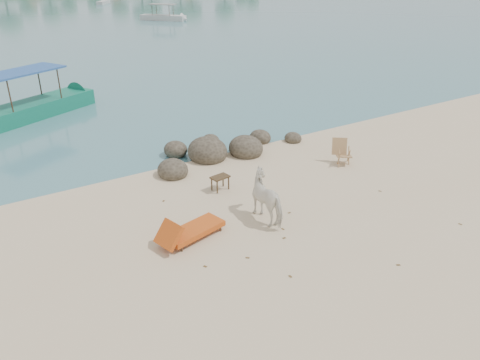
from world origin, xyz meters
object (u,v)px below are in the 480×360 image
(cow, at_px, (269,198))
(lounge_chair, at_px, (194,228))
(boulders, at_px, (218,151))
(boat_near, at_px, (24,79))
(side_table, at_px, (220,184))
(deck_chair, at_px, (344,153))

(cow, height_order, lounge_chair, cow)
(boulders, distance_m, boat_near, 10.20)
(side_table, bearing_deg, cow, -92.36)
(boulders, distance_m, cow, 4.86)
(side_table, relative_size, boat_near, 0.08)
(boulders, bearing_deg, cow, -102.95)
(lounge_chair, xyz_separation_m, deck_chair, (6.64, 1.45, 0.14))
(cow, bearing_deg, lounge_chair, -7.20)
(boulders, xyz_separation_m, boat_near, (-4.90, 8.81, 1.54))
(cow, distance_m, deck_chair, 4.75)
(cow, height_order, side_table, cow)
(cow, distance_m, side_table, 2.32)
(cow, distance_m, boat_near, 14.10)
(deck_chair, distance_m, boat_near, 14.49)
(lounge_chair, relative_size, deck_chair, 2.30)
(side_table, relative_size, lounge_chair, 0.28)
(cow, xyz_separation_m, deck_chair, (4.43, 1.70, -0.21))
(boulders, bearing_deg, boat_near, 119.05)
(deck_chair, bearing_deg, cow, -120.82)
(lounge_chair, distance_m, deck_chair, 6.80)
(deck_chair, height_order, boat_near, boat_near)
(side_table, distance_m, deck_chair, 4.73)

